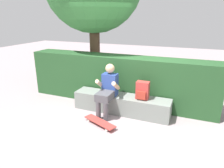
# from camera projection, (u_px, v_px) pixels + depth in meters

# --- Properties ---
(ground_plane) EXTENTS (24.00, 24.00, 0.00)m
(ground_plane) POSITION_uv_depth(u_px,v_px,m) (116.00, 118.00, 4.61)
(ground_plane) COLOR gray
(bench_main) EXTENTS (2.30, 0.47, 0.43)m
(bench_main) POSITION_uv_depth(u_px,v_px,m) (121.00, 104.00, 4.82)
(bench_main) COLOR gray
(bench_main) RESTS_ON ground
(person_skater) EXTENTS (0.49, 0.62, 1.18)m
(person_skater) POSITION_uv_depth(u_px,v_px,m) (108.00, 89.00, 4.60)
(person_skater) COLOR #2D4793
(person_skater) RESTS_ON ground
(skateboard_near_person) EXTENTS (0.82, 0.49, 0.09)m
(skateboard_near_person) POSITION_uv_depth(u_px,v_px,m) (100.00, 122.00, 4.28)
(skateboard_near_person) COLOR #BC3833
(skateboard_near_person) RESTS_ON ground
(backpack_on_bench) EXTENTS (0.28, 0.23, 0.40)m
(backpack_on_bench) POSITION_uv_depth(u_px,v_px,m) (142.00, 91.00, 4.51)
(backpack_on_bench) COLOR #B23833
(backpack_on_bench) RESTS_ON bench_main
(hedge_row) EXTENTS (4.92, 0.64, 1.24)m
(hedge_row) POSITION_uv_depth(u_px,v_px,m) (118.00, 79.00, 5.33)
(hedge_row) COLOR #244C26
(hedge_row) RESTS_ON ground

